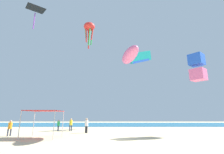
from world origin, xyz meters
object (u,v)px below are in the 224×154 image
at_px(kite_parafoil_teal, 141,57).
at_px(canopy_tent, 45,112).
at_px(kite_box_blue, 198,67).
at_px(kite_octopus_red, 90,28).
at_px(person_central, 11,127).
at_px(person_rightmost, 87,124).
at_px(person_far_shore, 71,124).
at_px(kite_diamond_black, 36,10).
at_px(person_leftmost, 59,124).
at_px(kite_inflatable_pink, 130,55).

bearing_deg(kite_parafoil_teal, canopy_tent, 7.37).
xyz_separation_m(kite_box_blue, kite_octopus_red, (-14.54, 7.28, 9.66)).
height_order(person_central, kite_box_blue, kite_box_blue).
relative_size(person_rightmost, kite_octopus_red, 0.39).
height_order(person_central, person_far_shore, person_far_shore).
bearing_deg(canopy_tent, kite_diamond_black, 128.62).
height_order(canopy_tent, kite_parafoil_teal, kite_parafoil_teal).
relative_size(person_leftmost, kite_diamond_black, 0.36).
height_order(canopy_tent, kite_box_blue, kite_box_blue).
distance_m(person_rightmost, kite_inflatable_pink, 10.35).
height_order(person_central, kite_parafoil_teal, kite_parafoil_teal).
xyz_separation_m(canopy_tent, kite_octopus_red, (2.76, 9.51, 15.07)).
xyz_separation_m(person_central, kite_octopus_red, (6.96, 7.94, 16.58)).
height_order(person_leftmost, kite_inflatable_pink, kite_inflatable_pink).
height_order(kite_parafoil_teal, kite_inflatable_pink, kite_parafoil_teal).
bearing_deg(kite_diamond_black, kite_inflatable_pink, -62.32).
xyz_separation_m(kite_diamond_black, kite_inflatable_pink, (15.69, -7.47, -11.55)).
bearing_deg(person_leftmost, kite_octopus_red, -71.86).
bearing_deg(canopy_tent, kite_inflatable_pink, 6.41).
bearing_deg(kite_parafoil_teal, person_leftmost, -17.82).
bearing_deg(kite_box_blue, kite_parafoil_teal, -18.87).
xyz_separation_m(person_rightmost, kite_inflatable_pink, (5.36, -3.97, 7.91)).
height_order(canopy_tent, person_leftmost, canopy_tent).
distance_m(person_central, kite_box_blue, 22.59).
distance_m(kite_box_blue, kite_parafoil_teal, 13.35).
distance_m(person_far_shore, kite_parafoil_teal, 17.94).
xyz_separation_m(person_leftmost, kite_parafoil_teal, (13.57, 5.39, 12.53)).
relative_size(kite_box_blue, kite_parafoil_teal, 0.65).
relative_size(canopy_tent, person_rightmost, 1.74).
relative_size(kite_diamond_black, kite_inflatable_pink, 0.87).
xyz_separation_m(person_rightmost, kite_box_blue, (13.73, -2.74, 6.82)).
bearing_deg(person_far_shore, kite_parafoil_teal, 151.23).
distance_m(person_leftmost, kite_box_blue, 20.43).
height_order(person_leftmost, person_central, person_central).
bearing_deg(kite_box_blue, person_far_shore, 29.32).
bearing_deg(canopy_tent, kite_octopus_red, 73.81).
bearing_deg(kite_parafoil_teal, kite_box_blue, 73.46).
bearing_deg(person_leftmost, person_rightmost, -127.10).
bearing_deg(canopy_tent, person_central, 159.46).
distance_m(person_rightmost, kite_box_blue, 15.58).
bearing_deg(person_leftmost, kite_inflatable_pink, -128.69).
height_order(kite_box_blue, kite_diamond_black, kite_diamond_black).
bearing_deg(canopy_tent, person_leftmost, 97.15).
height_order(kite_box_blue, kite_parafoil_teal, kite_parafoil_teal).
distance_m(person_leftmost, person_central, 7.19).
bearing_deg(kite_parafoil_teal, person_rightmost, 3.66).
distance_m(canopy_tent, kite_box_blue, 18.26).
distance_m(person_leftmost, kite_inflatable_pink, 14.59).
bearing_deg(person_far_shore, kite_diamond_black, -58.81).
xyz_separation_m(kite_box_blue, kite_inflatable_pink, (-8.38, -1.23, 1.09)).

